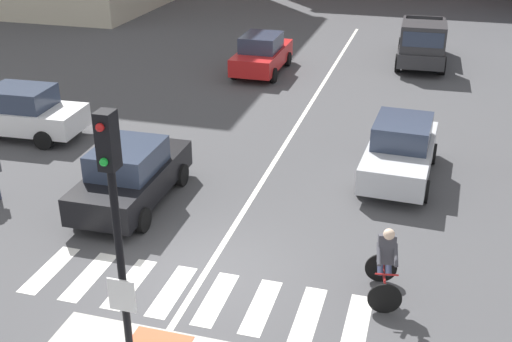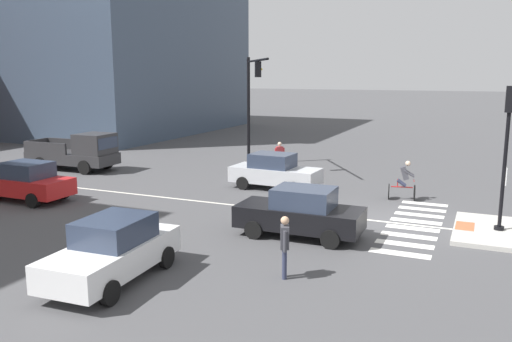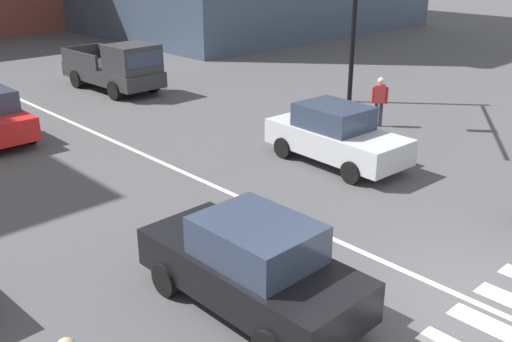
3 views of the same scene
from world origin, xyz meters
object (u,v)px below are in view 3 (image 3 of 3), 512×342
car_black_westbound_near (252,265)px  pickup_truck_charcoal_eastbound_distant (118,68)px  car_silver_eastbound_mid (336,135)px  pedestrian_waiting_far_side (380,98)px

car_black_westbound_near → pickup_truck_charcoal_eastbound_distant: 16.39m
car_black_westbound_near → car_silver_eastbound_mid: size_ratio=0.99×
car_silver_eastbound_mid → pedestrian_waiting_far_side: size_ratio=2.50×
car_silver_eastbound_mid → pedestrian_waiting_far_side: pedestrian_waiting_far_side is taller
car_black_westbound_near → pedestrian_waiting_far_side: bearing=24.7°
pickup_truck_charcoal_eastbound_distant → car_silver_eastbound_mid: bearing=-90.2°
pickup_truck_charcoal_eastbound_distant → pedestrian_waiting_far_side: 11.04m
car_silver_eastbound_mid → pedestrian_waiting_far_side: 3.97m
car_black_westbound_near → pedestrian_waiting_far_side: pedestrian_waiting_far_side is taller
pickup_truck_charcoal_eastbound_distant → pedestrian_waiting_far_side: pickup_truck_charcoal_eastbound_distant is taller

